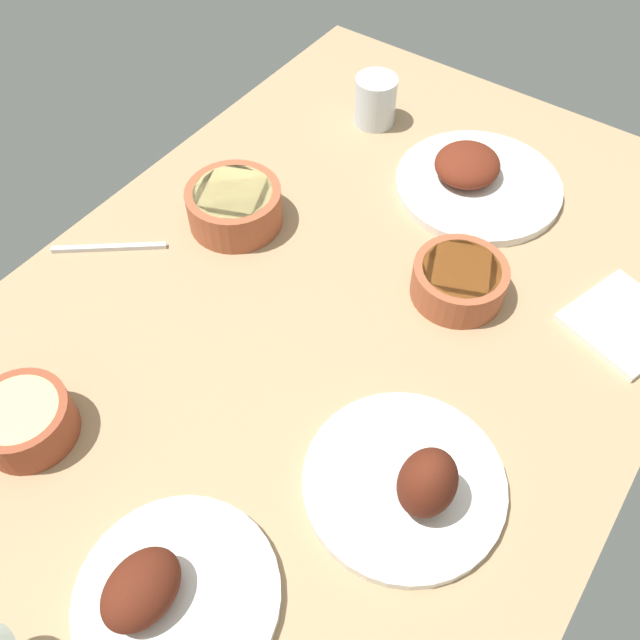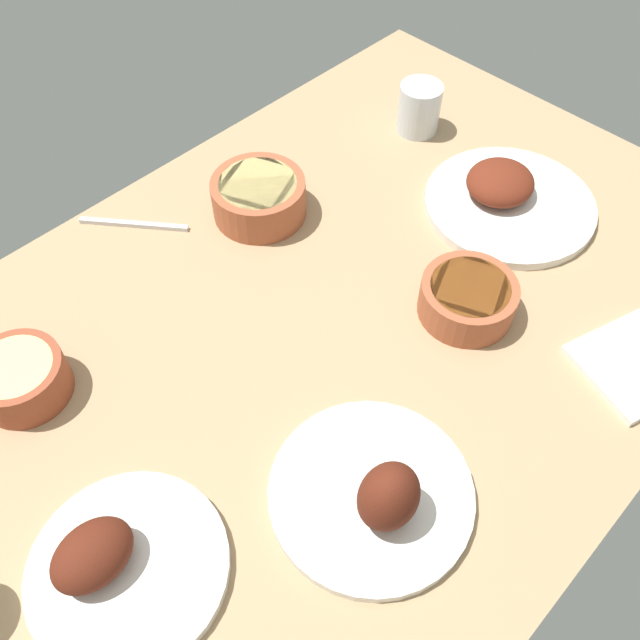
% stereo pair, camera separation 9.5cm
% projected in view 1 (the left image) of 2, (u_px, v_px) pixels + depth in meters
% --- Properties ---
extents(dining_table, '(1.40, 0.90, 0.04)m').
position_uv_depth(dining_table, '(320.00, 337.00, 0.99)').
color(dining_table, tan).
rests_on(dining_table, ground).
extents(plate_far_side, '(0.28, 0.28, 0.07)m').
position_uv_depth(plate_far_side, '(474.00, 178.00, 1.14)').
color(plate_far_side, silver).
rests_on(plate_far_side, dining_table).
extents(plate_center_main, '(0.23, 0.23, 0.07)m').
position_uv_depth(plate_center_main, '(166.00, 594.00, 0.73)').
color(plate_center_main, silver).
rests_on(plate_center_main, dining_table).
extents(plate_near_viewer, '(0.25, 0.25, 0.11)m').
position_uv_depth(plate_near_viewer, '(411.00, 483.00, 0.80)').
color(plate_near_viewer, silver).
rests_on(plate_near_viewer, dining_table).
extents(bowl_pasta, '(0.15, 0.15, 0.06)m').
position_uv_depth(bowl_pasta, '(234.00, 205.00, 1.08)').
color(bowl_pasta, '#A35133').
rests_on(bowl_pasta, dining_table).
extents(bowl_potatoes, '(0.12, 0.12, 0.06)m').
position_uv_depth(bowl_potatoes, '(25.00, 420.00, 0.84)').
color(bowl_potatoes, brown).
rests_on(bowl_potatoes, dining_table).
extents(bowl_soup, '(0.14, 0.14, 0.06)m').
position_uv_depth(bowl_soup, '(459.00, 280.00, 0.99)').
color(bowl_soup, '#A35133').
rests_on(bowl_soup, dining_table).
extents(water_tumbler, '(0.08, 0.08, 0.09)m').
position_uv_depth(water_tumbler, '(375.00, 101.00, 1.23)').
color(water_tumbler, silver).
rests_on(water_tumbler, dining_table).
extents(folded_napkin, '(0.18, 0.18, 0.01)m').
position_uv_depth(folded_napkin, '(624.00, 323.00, 0.97)').
color(folded_napkin, white).
rests_on(folded_napkin, dining_table).
extents(fork_loose, '(0.12, 0.15, 0.01)m').
position_uv_depth(fork_loose, '(109.00, 248.00, 1.06)').
color(fork_loose, silver).
rests_on(fork_loose, dining_table).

